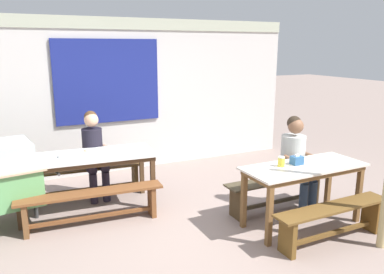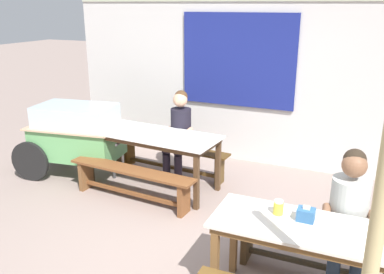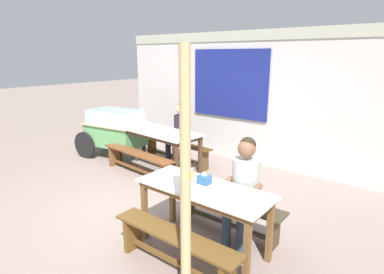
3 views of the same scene
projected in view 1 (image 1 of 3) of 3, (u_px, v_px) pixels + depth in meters
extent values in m
plane|color=gray|center=(199.00, 233.00, 4.56)|extent=(40.00, 40.00, 0.00)
cube|color=silver|center=(128.00, 101.00, 6.75)|extent=(6.41, 0.12, 2.47)
cube|color=navy|center=(108.00, 81.00, 6.43)|extent=(1.78, 0.03, 1.41)
cube|color=#AFB59D|center=(124.00, 24.00, 6.46)|extent=(6.41, 0.20, 0.20)
cube|color=silver|center=(85.00, 156.00, 5.06)|extent=(1.90, 0.88, 0.02)
cube|color=#4B331F|center=(85.00, 159.00, 5.07)|extent=(1.81, 0.82, 0.06)
cube|color=#4B331F|center=(142.00, 171.00, 5.74)|extent=(0.06, 0.06, 0.69)
cube|color=#4B331F|center=(153.00, 185.00, 5.18)|extent=(0.06, 0.06, 0.69)
cube|color=#4B331F|center=(20.00, 186.00, 5.15)|extent=(0.06, 0.06, 0.69)
cube|color=#4B331F|center=(18.00, 203.00, 4.58)|extent=(0.06, 0.06, 0.69)
cube|color=silver|center=(304.00, 166.00, 4.63)|extent=(1.56, 0.64, 0.03)
cube|color=brown|center=(304.00, 170.00, 4.64)|extent=(1.48, 0.58, 0.06)
cube|color=brown|center=(328.00, 183.00, 5.24)|extent=(0.06, 0.06, 0.69)
cube|color=brown|center=(358.00, 196.00, 4.80)|extent=(0.06, 0.06, 0.69)
cube|color=brown|center=(244.00, 201.00, 4.64)|extent=(0.06, 0.06, 0.69)
cube|color=brown|center=(269.00, 217.00, 4.20)|extent=(0.06, 0.06, 0.69)
cube|color=#503717|center=(83.00, 169.00, 5.60)|extent=(1.81, 0.38, 0.03)
cube|color=brown|center=(135.00, 177.00, 5.92)|extent=(0.08, 0.21, 0.41)
cube|color=#533310|center=(27.00, 190.00, 5.37)|extent=(0.08, 0.21, 0.41)
cube|color=#503717|center=(84.00, 190.00, 5.67)|extent=(1.52, 0.16, 0.04)
cube|color=brown|center=(91.00, 193.00, 4.69)|extent=(1.80, 0.39, 0.03)
cube|color=brown|center=(152.00, 200.00, 5.01)|extent=(0.08, 0.23, 0.41)
cube|color=brown|center=(25.00, 219.00, 4.47)|extent=(0.08, 0.23, 0.41)
cube|color=brown|center=(93.00, 217.00, 4.76)|extent=(1.50, 0.15, 0.04)
cube|color=#403725|center=(277.00, 180.00, 5.14)|extent=(1.52, 0.32, 0.02)
cube|color=#463522|center=(311.00, 187.00, 5.47)|extent=(0.06, 0.26, 0.42)
cube|color=#46341E|center=(237.00, 203.00, 4.92)|extent=(0.06, 0.26, 0.42)
cube|color=#403725|center=(275.00, 202.00, 5.22)|extent=(1.23, 0.05, 0.04)
cube|color=brown|center=(333.00, 207.00, 4.27)|extent=(1.52, 0.29, 0.03)
cube|color=brown|center=(371.00, 215.00, 4.59)|extent=(0.06, 0.23, 0.41)
cube|color=brown|center=(287.00, 237.00, 4.04)|extent=(0.06, 0.23, 0.41)
cube|color=brown|center=(331.00, 233.00, 4.34)|extent=(1.24, 0.05, 0.04)
cylinder|color=#333333|center=(36.00, 207.00, 4.94)|extent=(0.05, 0.05, 0.29)
cylinder|color=#3F3F3F|center=(51.00, 167.00, 4.96)|extent=(0.14, 0.72, 0.04)
cylinder|color=#29394E|center=(303.00, 200.00, 5.00)|extent=(0.11, 0.11, 0.44)
cylinder|color=#29394E|center=(312.00, 197.00, 5.09)|extent=(0.11, 0.11, 0.44)
cylinder|color=#29394E|center=(296.00, 177.00, 5.06)|extent=(0.17, 0.36, 0.13)
cylinder|color=#29394E|center=(305.00, 175.00, 5.16)|extent=(0.17, 0.36, 0.13)
cylinder|color=#B0B3AE|center=(293.00, 155.00, 5.18)|extent=(0.33, 0.33, 0.54)
sphere|color=brown|center=(296.00, 126.00, 5.07)|extent=(0.21, 0.21, 0.21)
sphere|color=#2D2319|center=(294.00, 123.00, 5.08)|extent=(0.19, 0.19, 0.19)
cylinder|color=brown|center=(293.00, 161.00, 4.93)|extent=(0.11, 0.31, 0.11)
cylinder|color=brown|center=(312.00, 157.00, 5.13)|extent=(0.11, 0.31, 0.08)
cylinder|color=#251E2B|center=(94.00, 189.00, 5.39)|extent=(0.11, 0.11, 0.44)
cylinder|color=#251E2B|center=(106.00, 186.00, 5.47)|extent=(0.11, 0.11, 0.44)
cylinder|color=#251E2B|center=(90.00, 167.00, 5.46)|extent=(0.14, 0.35, 0.13)
cylinder|color=#251E2B|center=(102.00, 166.00, 5.55)|extent=(0.14, 0.35, 0.13)
cylinder|color=black|center=(93.00, 147.00, 5.58)|extent=(0.29, 0.29, 0.54)
sphere|color=tan|center=(91.00, 120.00, 5.47)|extent=(0.20, 0.20, 0.20)
sphere|color=#4C331E|center=(91.00, 117.00, 5.49)|extent=(0.19, 0.19, 0.19)
cylinder|color=tan|center=(84.00, 152.00, 5.35)|extent=(0.08, 0.31, 0.10)
cylinder|color=tan|center=(107.00, 149.00, 5.50)|extent=(0.08, 0.31, 0.09)
cube|color=#2F5E92|center=(297.00, 160.00, 4.66)|extent=(0.14, 0.11, 0.10)
cube|color=white|center=(297.00, 155.00, 4.64)|extent=(0.06, 0.03, 0.02)
cylinder|color=yellow|center=(281.00, 162.00, 4.58)|extent=(0.08, 0.08, 0.11)
cylinder|color=white|center=(282.00, 157.00, 4.56)|extent=(0.07, 0.07, 0.02)
cylinder|color=silver|center=(65.00, 156.00, 4.97)|extent=(0.18, 0.18, 0.04)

